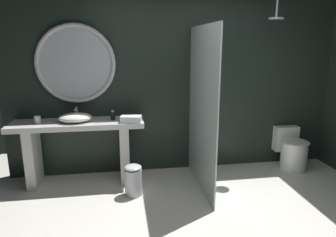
% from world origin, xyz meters
% --- Properties ---
extents(back_wall_panel, '(4.80, 0.10, 2.60)m').
position_xyz_m(back_wall_panel, '(0.00, 1.90, 1.30)').
color(back_wall_panel, '#1E2823').
rests_on(back_wall_panel, ground_plane).
extents(vanity_counter, '(1.70, 0.49, 0.85)m').
position_xyz_m(vanity_counter, '(-1.39, 1.58, 0.57)').
color(vanity_counter, silver).
rests_on(vanity_counter, ground_plane).
extents(vessel_sink, '(0.42, 0.35, 0.16)m').
position_xyz_m(vessel_sink, '(-1.42, 1.57, 0.90)').
color(vessel_sink, white).
rests_on(vessel_sink, vanity_counter).
extents(tumbler_cup, '(0.08, 0.08, 0.10)m').
position_xyz_m(tumbler_cup, '(-1.88, 1.56, 0.89)').
color(tumbler_cup, silver).
rests_on(tumbler_cup, vanity_counter).
extents(soap_dispenser, '(0.06, 0.06, 0.13)m').
position_xyz_m(soap_dispenser, '(-0.94, 1.60, 0.90)').
color(soap_dispenser, black).
rests_on(soap_dispenser, vanity_counter).
extents(round_wall_mirror, '(1.04, 0.06, 1.04)m').
position_xyz_m(round_wall_mirror, '(-1.39, 1.81, 1.57)').
color(round_wall_mirror, silver).
extents(shower_glass_panel, '(0.02, 1.28, 2.05)m').
position_xyz_m(shower_glass_panel, '(0.17, 1.21, 1.02)').
color(shower_glass_panel, silver).
rests_on(shower_glass_panel, ground_plane).
extents(rain_shower_head, '(0.19, 0.19, 0.36)m').
position_xyz_m(rain_shower_head, '(1.21, 1.52, 2.18)').
color(rain_shower_head, silver).
extents(toilet, '(0.39, 0.56, 0.59)m').
position_xyz_m(toilet, '(1.67, 1.58, 0.27)').
color(toilet, white).
rests_on(toilet, ground_plane).
extents(waste_bin, '(0.21, 0.21, 0.40)m').
position_xyz_m(waste_bin, '(-0.71, 1.10, 0.20)').
color(waste_bin, silver).
rests_on(waste_bin, ground_plane).
extents(folded_hand_towel, '(0.29, 0.21, 0.08)m').
position_xyz_m(folded_hand_towel, '(-0.71, 1.44, 0.89)').
color(folded_hand_towel, white).
rests_on(folded_hand_towel, vanity_counter).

